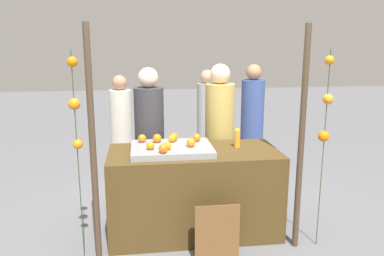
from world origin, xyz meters
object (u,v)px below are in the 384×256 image
(chalkboard_sign, at_px, (217,234))
(stall_counter, at_px, (194,192))
(juice_bottle, at_px, (237,139))
(vendor_left, at_px, (150,145))
(orange_0, at_px, (172,139))
(orange_1, at_px, (142,138))
(vendor_right, at_px, (219,141))

(chalkboard_sign, bearing_deg, stall_counter, 101.78)
(stall_counter, height_order, juice_bottle, juice_bottle)
(chalkboard_sign, height_order, vendor_left, vendor_left)
(orange_0, xyz_separation_m, orange_1, (-0.30, 0.04, 0.00))
(vendor_right, bearing_deg, vendor_left, -177.27)
(stall_counter, distance_m, orange_0, 0.59)
(orange_1, xyz_separation_m, vendor_left, (0.09, 0.44, -0.20))
(vendor_left, relative_size, vendor_right, 0.98)
(stall_counter, bearing_deg, orange_1, 160.75)
(stall_counter, height_order, orange_1, orange_1)
(orange_1, xyz_separation_m, juice_bottle, (0.97, -0.11, -0.01))
(orange_0, relative_size, vendor_right, 0.04)
(stall_counter, xyz_separation_m, chalkboard_sign, (0.12, -0.60, -0.17))
(juice_bottle, relative_size, chalkboard_sign, 0.36)
(orange_0, distance_m, vendor_right, 0.81)
(orange_0, distance_m, juice_bottle, 0.67)
(orange_0, relative_size, juice_bottle, 0.37)
(juice_bottle, bearing_deg, orange_1, 173.74)
(juice_bottle, bearing_deg, chalkboard_sign, -116.41)
(orange_0, bearing_deg, vendor_right, 40.64)
(vendor_right, bearing_deg, chalkboard_sign, -101.98)
(stall_counter, height_order, chalkboard_sign, stall_counter)
(stall_counter, height_order, orange_0, orange_0)
(orange_1, bearing_deg, stall_counter, -19.25)
(stall_counter, relative_size, vendor_left, 1.03)
(orange_1, height_order, chalkboard_sign, orange_1)
(stall_counter, distance_m, juice_bottle, 0.70)
(stall_counter, bearing_deg, juice_bottle, 8.92)
(juice_bottle, relative_size, vendor_left, 0.12)
(chalkboard_sign, bearing_deg, juice_bottle, 63.59)
(orange_1, height_order, vendor_left, vendor_left)
(stall_counter, xyz_separation_m, vendor_right, (0.39, 0.66, 0.35))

